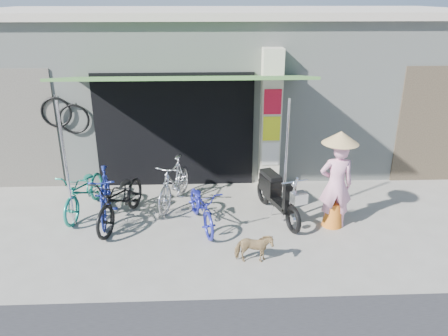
{
  "coord_description": "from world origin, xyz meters",
  "views": [
    {
      "loc": [
        -0.52,
        -6.5,
        4.0
      ],
      "look_at": [
        -0.2,
        1.0,
        1.0
      ],
      "focal_mm": 35.0,
      "sensor_mm": 36.0,
      "label": 1
    }
  ],
  "objects_px": {
    "bike_teal": "(84,191)",
    "street_dog": "(254,248)",
    "bike_black": "(121,199)",
    "moped": "(277,194)",
    "bike_navy": "(202,206)",
    "nun": "(336,181)",
    "bike_blue": "(105,196)",
    "bike_silver": "(174,182)"
  },
  "relations": [
    {
      "from": "bike_teal",
      "to": "street_dog",
      "type": "distance_m",
      "value": 3.64
    },
    {
      "from": "bike_black",
      "to": "moped",
      "type": "relative_size",
      "value": 1.07
    },
    {
      "from": "bike_black",
      "to": "bike_teal",
      "type": "bearing_deg",
      "value": 165.31
    },
    {
      "from": "street_dog",
      "to": "moped",
      "type": "height_order",
      "value": "moped"
    },
    {
      "from": "bike_navy",
      "to": "street_dog",
      "type": "xyz_separation_m",
      "value": [
        0.82,
        -1.22,
        -0.15
      ]
    },
    {
      "from": "bike_navy",
      "to": "street_dog",
      "type": "distance_m",
      "value": 1.48
    },
    {
      "from": "moped",
      "to": "nun",
      "type": "height_order",
      "value": "nun"
    },
    {
      "from": "bike_blue",
      "to": "bike_silver",
      "type": "bearing_deg",
      "value": 16.7
    },
    {
      "from": "street_dog",
      "to": "nun",
      "type": "relative_size",
      "value": 0.33
    },
    {
      "from": "bike_navy",
      "to": "bike_blue",
      "type": "bearing_deg",
      "value": 153.68
    },
    {
      "from": "bike_blue",
      "to": "bike_navy",
      "type": "bearing_deg",
      "value": -18.27
    },
    {
      "from": "street_dog",
      "to": "moped",
      "type": "distance_m",
      "value": 1.68
    },
    {
      "from": "moped",
      "to": "nun",
      "type": "bearing_deg",
      "value": -40.26
    },
    {
      "from": "bike_black",
      "to": "bike_silver",
      "type": "relative_size",
      "value": 1.13
    },
    {
      "from": "bike_blue",
      "to": "bike_black",
      "type": "xyz_separation_m",
      "value": [
        0.32,
        -0.15,
        -0.0
      ]
    },
    {
      "from": "bike_teal",
      "to": "bike_blue",
      "type": "xyz_separation_m",
      "value": [
        0.46,
        -0.3,
        0.03
      ]
    },
    {
      "from": "bike_silver",
      "to": "street_dog",
      "type": "distance_m",
      "value": 2.56
    },
    {
      "from": "street_dog",
      "to": "bike_blue",
      "type": "bearing_deg",
      "value": 60.92
    },
    {
      "from": "bike_blue",
      "to": "street_dog",
      "type": "height_order",
      "value": "bike_blue"
    },
    {
      "from": "bike_silver",
      "to": "street_dog",
      "type": "relative_size",
      "value": 2.67
    },
    {
      "from": "bike_blue",
      "to": "moped",
      "type": "distance_m",
      "value": 3.24
    },
    {
      "from": "bike_black",
      "to": "moped",
      "type": "bearing_deg",
      "value": 17.77
    },
    {
      "from": "bike_teal",
      "to": "bike_black",
      "type": "xyz_separation_m",
      "value": [
        0.79,
        -0.45,
        0.03
      ]
    },
    {
      "from": "bike_navy",
      "to": "moped",
      "type": "bearing_deg",
      "value": -2.31
    },
    {
      "from": "bike_navy",
      "to": "moped",
      "type": "xyz_separation_m",
      "value": [
        1.43,
        0.33,
        0.05
      ]
    },
    {
      "from": "bike_navy",
      "to": "bike_silver",
      "type": "bearing_deg",
      "value": 106.22
    },
    {
      "from": "moped",
      "to": "bike_black",
      "type": "bearing_deg",
      "value": 164.79
    },
    {
      "from": "bike_teal",
      "to": "bike_blue",
      "type": "height_order",
      "value": "bike_blue"
    },
    {
      "from": "bike_teal",
      "to": "moped",
      "type": "relative_size",
      "value": 1.0
    },
    {
      "from": "bike_navy",
      "to": "nun",
      "type": "xyz_separation_m",
      "value": [
        2.41,
        -0.08,
        0.49
      ]
    },
    {
      "from": "bike_blue",
      "to": "bike_navy",
      "type": "height_order",
      "value": "bike_blue"
    },
    {
      "from": "bike_black",
      "to": "nun",
      "type": "distance_m",
      "value": 3.94
    },
    {
      "from": "bike_navy",
      "to": "nun",
      "type": "distance_m",
      "value": 2.46
    },
    {
      "from": "bike_black",
      "to": "moped",
      "type": "height_order",
      "value": "moped"
    },
    {
      "from": "bike_teal",
      "to": "bike_navy",
      "type": "relative_size",
      "value": 1.12
    },
    {
      "from": "bike_blue",
      "to": "bike_navy",
      "type": "xyz_separation_m",
      "value": [
        1.82,
        -0.36,
        -0.08
      ]
    },
    {
      "from": "bike_blue",
      "to": "bike_black",
      "type": "bearing_deg",
      "value": -32.19
    },
    {
      "from": "bike_black",
      "to": "bike_silver",
      "type": "xyz_separation_m",
      "value": [
        0.93,
        0.71,
        0.0
      ]
    },
    {
      "from": "bike_teal",
      "to": "bike_silver",
      "type": "bearing_deg",
      "value": 18.11
    },
    {
      "from": "bike_black",
      "to": "street_dog",
      "type": "height_order",
      "value": "bike_black"
    },
    {
      "from": "bike_silver",
      "to": "nun",
      "type": "bearing_deg",
      "value": -0.59
    },
    {
      "from": "bike_teal",
      "to": "bike_blue",
      "type": "distance_m",
      "value": 0.55
    }
  ]
}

